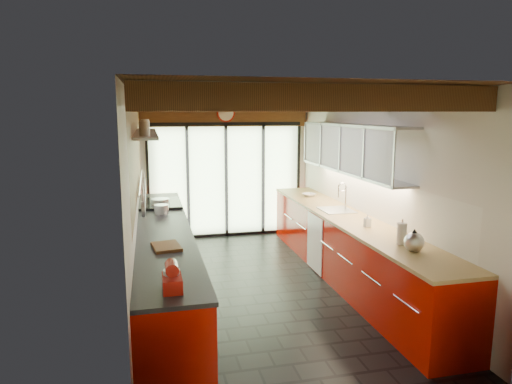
% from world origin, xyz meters
% --- Properties ---
extents(ground, '(5.50, 5.50, 0.00)m').
position_xyz_m(ground, '(0.00, 0.00, 0.00)').
color(ground, black).
rests_on(ground, ground).
extents(room_shell, '(5.50, 5.50, 5.50)m').
position_xyz_m(room_shell, '(0.00, 0.00, 1.65)').
color(room_shell, silver).
rests_on(room_shell, ground).
extents(ceiling_beams, '(3.14, 5.06, 4.90)m').
position_xyz_m(ceiling_beams, '(-0.00, 0.38, 2.46)').
color(ceiling_beams, '#593316').
rests_on(ceiling_beams, ground).
extents(glass_door, '(2.95, 0.10, 2.90)m').
position_xyz_m(glass_door, '(0.00, 2.69, 1.66)').
color(glass_door, '#C6EAAD').
rests_on(glass_door, ground).
extents(left_counter, '(0.68, 5.00, 0.92)m').
position_xyz_m(left_counter, '(-1.28, 0.00, 0.46)').
color(left_counter, '#A90D00').
rests_on(left_counter, ground).
extents(range_stove, '(0.66, 0.90, 0.97)m').
position_xyz_m(range_stove, '(-1.28, 1.45, 0.47)').
color(range_stove, silver).
rests_on(range_stove, ground).
extents(right_counter, '(0.68, 5.00, 0.92)m').
position_xyz_m(right_counter, '(1.27, 0.00, 0.46)').
color(right_counter, '#A90D00').
rests_on(right_counter, ground).
extents(sink_assembly, '(0.45, 0.52, 0.43)m').
position_xyz_m(sink_assembly, '(1.29, 0.40, 0.96)').
color(sink_assembly, silver).
rests_on(sink_assembly, right_counter).
extents(upper_cabinets_right, '(0.34, 3.00, 3.00)m').
position_xyz_m(upper_cabinets_right, '(1.43, 0.30, 1.85)').
color(upper_cabinets_right, silver).
rests_on(upper_cabinets_right, ground).
extents(left_wall_fixtures, '(0.28, 2.60, 0.96)m').
position_xyz_m(left_wall_fixtures, '(-1.47, 0.25, 1.80)').
color(left_wall_fixtures, silver).
rests_on(left_wall_fixtures, ground).
extents(stand_mixer, '(0.16, 0.28, 0.25)m').
position_xyz_m(stand_mixer, '(-1.27, -2.16, 1.02)').
color(stand_mixer, '#B4180E').
rests_on(stand_mixer, left_counter).
extents(pot_large, '(0.24, 0.24, 0.13)m').
position_xyz_m(pot_large, '(-1.27, 0.78, 0.99)').
color(pot_large, silver).
rests_on(pot_large, left_counter).
extents(pot_small, '(0.34, 0.34, 0.11)m').
position_xyz_m(pot_small, '(-1.27, 1.37, 0.98)').
color(pot_small, silver).
rests_on(pot_small, left_counter).
extents(cutting_board, '(0.33, 0.43, 0.03)m').
position_xyz_m(cutting_board, '(-1.27, -0.96, 0.94)').
color(cutting_board, brown).
rests_on(cutting_board, left_counter).
extents(kettle, '(0.24, 0.27, 0.25)m').
position_xyz_m(kettle, '(1.27, -1.66, 1.03)').
color(kettle, silver).
rests_on(kettle, right_counter).
extents(paper_towel, '(0.13, 0.13, 0.29)m').
position_xyz_m(paper_towel, '(1.27, -1.42, 1.04)').
color(paper_towel, white).
rests_on(paper_towel, right_counter).
extents(soap_bottle, '(0.08, 0.08, 0.17)m').
position_xyz_m(soap_bottle, '(1.27, -0.60, 1.00)').
color(soap_bottle, silver).
rests_on(soap_bottle, right_counter).
extents(bowl, '(0.28, 0.28, 0.05)m').
position_xyz_m(bowl, '(1.27, 1.58, 0.95)').
color(bowl, silver).
rests_on(bowl, right_counter).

